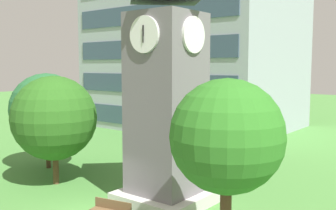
{
  "coord_description": "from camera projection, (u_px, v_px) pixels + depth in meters",
  "views": [
    {
      "loc": [
        12.4,
        -10.4,
        6.45
      ],
      "look_at": [
        0.69,
        4.48,
        4.54
      ],
      "focal_mm": 41.37,
      "sensor_mm": 36.0,
      "label": 1
    }
  ],
  "objects": [
    {
      "name": "tree_streetside",
      "position": [
        54.0,
        118.0,
        20.91
      ],
      "size": [
        4.58,
        4.58,
        5.94
      ],
      "color": "#513823",
      "rests_on": "ground"
    },
    {
      "name": "tree_by_building",
      "position": [
        47.0,
        109.0,
        24.24
      ],
      "size": [
        4.54,
        4.54,
        6.01
      ],
      "color": "#513823",
      "rests_on": "ground"
    },
    {
      "name": "tree_near_tower",
      "position": [
        227.0,
        137.0,
        12.27
      ],
      "size": [
        3.69,
        3.69,
        6.08
      ],
      "color": "#513823",
      "rests_on": "ground"
    },
    {
      "name": "clock_tower",
      "position": [
        166.0,
        104.0,
        17.8
      ],
      "size": [
        3.88,
        3.88,
        10.54
      ],
      "color": "slate",
      "rests_on": "ground"
    },
    {
      "name": "office_building",
      "position": [
        194.0,
        21.0,
        40.97
      ],
      "size": [
        20.08,
        14.85,
        22.4
      ],
      "color": "#9EA8B2",
      "rests_on": "ground"
    }
  ]
}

